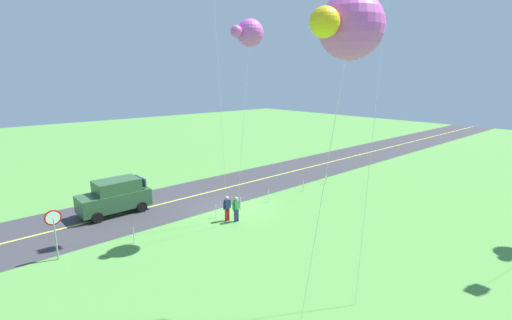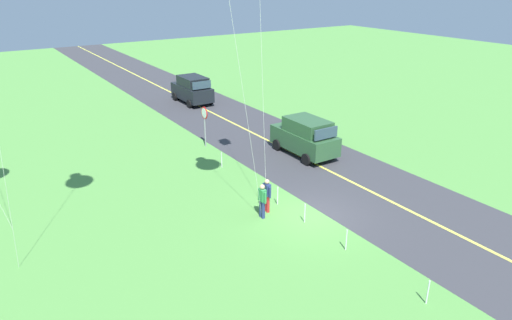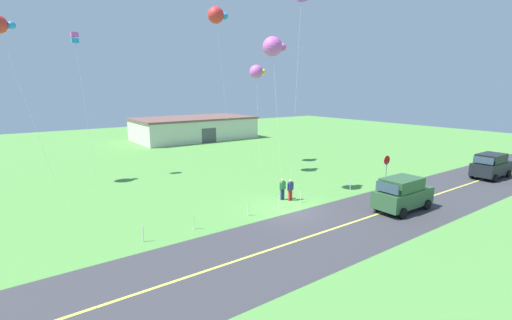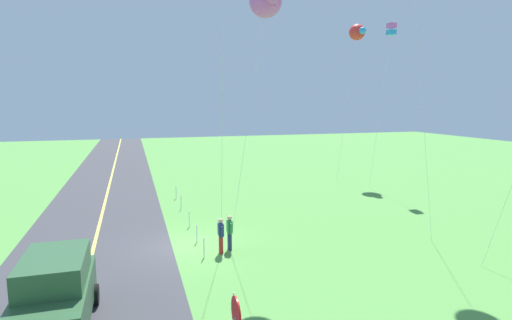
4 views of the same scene
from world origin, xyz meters
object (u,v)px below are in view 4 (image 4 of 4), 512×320
Objects in this scene: car_suv_foreground at (55,293)px; kite_yellow_high at (391,30)px; person_adult_near at (230,231)px; kite_red_low at (266,1)px; kite_green_far at (357,32)px; person_adult_companion at (221,235)px.

kite_yellow_high is (-15.28, 21.61, 11.01)m from car_suv_foreground.
kite_yellow_high is at bearing -82.59° from person_adult_near.
kite_yellow_high is (-10.55, 13.57, 1.21)m from kite_red_low.
kite_green_far is (-5.17, 0.14, 0.63)m from kite_yellow_high.
kite_green_far is at bearing 133.25° from car_suv_foreground.
person_adult_near is 0.13× the size of kite_yellow_high.
kite_green_far reaches higher than person_adult_near.
kite_red_low is at bearing 120.50° from car_suv_foreground.
kite_red_low is (-0.05, 2.10, 10.10)m from person_adult_companion.
kite_green_far reaches higher than person_adult_companion.
kite_green_far reaches higher than car_suv_foreground.
kite_green_far reaches higher than kite_yellow_high.
kite_green_far is (-15.77, 15.80, 11.93)m from person_adult_companion.
kite_green_far is at bearing -71.43° from person_adult_near.
person_adult_companion is 0.12× the size of kite_green_far.
kite_red_low is 0.92× the size of kite_yellow_high.
kite_red_low is (0.29, 1.61, 10.10)m from person_adult_near.
person_adult_near is at bearing -44.80° from kite_green_far.
car_suv_foreground is 7.57m from person_adult_companion.
kite_green_far is (-15.43, 15.32, 11.93)m from person_adult_near.
kite_red_low is at bearing -126.81° from person_adult_near.
kite_red_low is 20.94m from kite_green_far.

